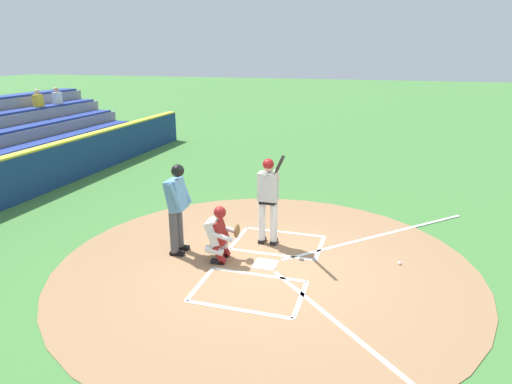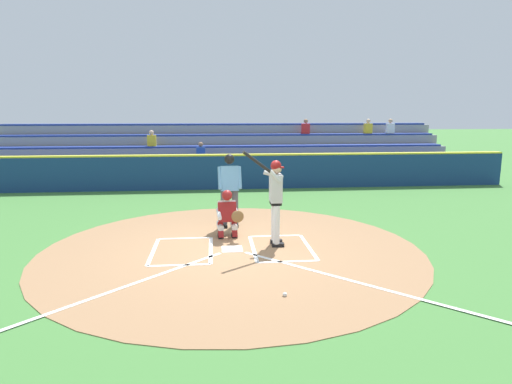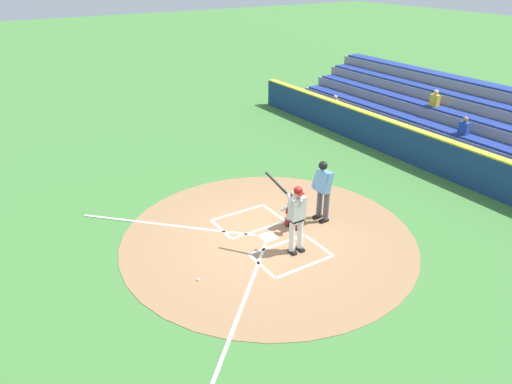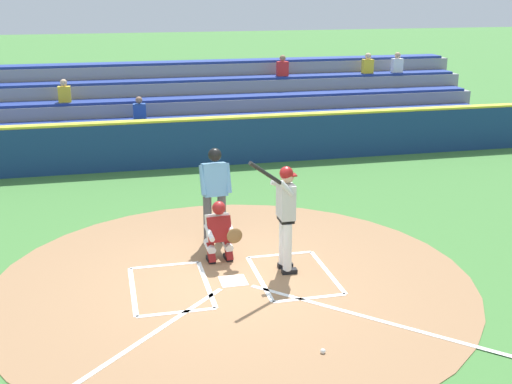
{
  "view_description": "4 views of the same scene",
  "coord_description": "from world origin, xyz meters",
  "px_view_note": "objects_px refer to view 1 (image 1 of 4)",
  "views": [
    {
      "loc": [
        7.46,
        2.04,
        3.94
      ],
      "look_at": [
        -0.5,
        -0.33,
        1.3
      ],
      "focal_mm": 31.1,
      "sensor_mm": 36.0,
      "label": 1
    },
    {
      "loc": [
        0.35,
        8.94,
        2.9
      ],
      "look_at": [
        -0.53,
        -0.23,
        1.19
      ],
      "focal_mm": 30.78,
      "sensor_mm": 36.0,
      "label": 2
    },
    {
      "loc": [
        -9.14,
        6.19,
        6.83
      ],
      "look_at": [
        0.39,
        0.15,
        1.27
      ],
      "focal_mm": 33.09,
      "sensor_mm": 36.0,
      "label": 3
    },
    {
      "loc": [
        1.93,
        9.89,
        4.74
      ],
      "look_at": [
        -0.59,
        -0.87,
        1.26
      ],
      "focal_mm": 46.46,
      "sensor_mm": 36.0,
      "label": 4
    }
  ],
  "objects_px": {
    "baseball": "(399,263)",
    "batter": "(268,195)",
    "catcher": "(220,232)",
    "plate_umpire": "(177,203)"
  },
  "relations": [
    {
      "from": "batter",
      "to": "baseball",
      "type": "relative_size",
      "value": 28.76
    },
    {
      "from": "catcher",
      "to": "baseball",
      "type": "distance_m",
      "value": 3.52
    },
    {
      "from": "catcher",
      "to": "plate_umpire",
      "type": "distance_m",
      "value": 1.05
    },
    {
      "from": "batter",
      "to": "baseball",
      "type": "xyz_separation_m",
      "value": [
        0.22,
        2.69,
        -1.06
      ]
    },
    {
      "from": "catcher",
      "to": "baseball",
      "type": "bearing_deg",
      "value": 103.06
    },
    {
      "from": "baseball",
      "to": "batter",
      "type": "bearing_deg",
      "value": -94.59
    },
    {
      "from": "catcher",
      "to": "plate_umpire",
      "type": "xyz_separation_m",
      "value": [
        -0.08,
        -0.92,
        0.49
      ]
    },
    {
      "from": "plate_umpire",
      "to": "baseball",
      "type": "height_order",
      "value": "plate_umpire"
    },
    {
      "from": "plate_umpire",
      "to": "baseball",
      "type": "relative_size",
      "value": 25.2
    },
    {
      "from": "batter",
      "to": "baseball",
      "type": "distance_m",
      "value": 2.9
    }
  ]
}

